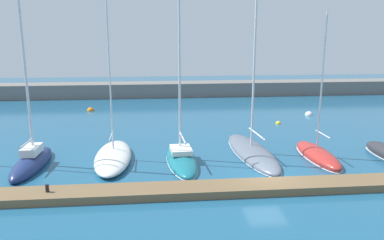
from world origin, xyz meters
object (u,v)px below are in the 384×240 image
Objects in this scene: sailboat_navy_second at (32,161)px; mooring_buoy_yellow at (278,124)px; dock_bollard at (47,188)px; sailboat_white_third at (113,156)px; mooring_buoy_orange at (91,111)px; mooring_buoy_white at (309,115)px; sailboat_slate_fifth at (252,151)px; sailboat_teal_fourth at (181,158)px; sailboat_red_sixth at (317,154)px.

mooring_buoy_yellow is at bearing -61.34° from sailboat_navy_second.
sailboat_white_third is at bearing 65.06° from dock_bollard.
mooring_buoy_orange is at bearing 93.98° from dock_bollard.
mooring_buoy_white is at bearing -11.14° from mooring_buoy_orange.
sailboat_slate_fifth is at bearing 27.23° from dock_bollard.
sailboat_teal_fourth is 0.75× the size of sailboat_slate_fifth.
sailboat_slate_fifth is (10.60, 0.60, -0.11)m from sailboat_white_third.
sailboat_white_third reaches higher than sailboat_teal_fourth.
sailboat_slate_fifth is at bearing 72.35° from sailboat_red_sixth.
mooring_buoy_yellow is 0.67× the size of mooring_buoy_orange.
mooring_buoy_orange is (-25.59, 5.04, 0.00)m from mooring_buoy_white.
mooring_buoy_white is 2.02× the size of dock_bollard.
mooring_buoy_white is at bearing -40.96° from sailboat_slate_fifth.
sailboat_teal_fourth is at bearing -98.51° from sailboat_white_third.
sailboat_slate_fifth is at bearing -80.57° from sailboat_teal_fourth.
dock_bollard is (-23.81, -20.52, 0.69)m from mooring_buoy_white.
mooring_buoy_orange is (-9.72, 19.85, -0.28)m from sailboat_teal_fourth.
mooring_buoy_orange is at bearing 44.35° from sailboat_red_sixth.
mooring_buoy_orange is (-20.02, 20.01, -0.29)m from sailboat_red_sixth.
dock_bollard is (-13.56, -6.98, 0.44)m from sailboat_slate_fifth.
sailboat_slate_fifth reaches higher than sailboat_red_sixth.
sailboat_slate_fifth is at bearing -127.12° from mooring_buoy_white.
sailboat_navy_second reaches higher than dock_bollard.
mooring_buoy_yellow is at bearing 41.44° from dock_bollard.
dock_bollard is (1.78, -25.56, 0.69)m from mooring_buoy_orange.
sailboat_red_sixth is at bearing -93.40° from mooring_buoy_yellow.
mooring_buoy_orange is at bearing 22.83° from sailboat_teal_fourth.
sailboat_navy_second is 1.04× the size of sailboat_teal_fourth.
dock_bollard is at bearing 113.39° from sailboat_slate_fifth.
sailboat_navy_second is 29.21× the size of dock_bollard.
mooring_buoy_yellow is at bearing -142.03° from mooring_buoy_white.
mooring_buoy_yellow is at bearing -23.22° from mooring_buoy_orange.
sailboat_teal_fourth is 21.37× the size of mooring_buoy_yellow.
dock_bollard is (-2.96, -6.38, 0.33)m from sailboat_white_third.
sailboat_navy_second is 14.99× the size of mooring_buoy_orange.
sailboat_white_third is 15.45× the size of mooring_buoy_orange.
sailboat_teal_fourth reaches higher than sailboat_red_sixth.
sailboat_teal_fourth is 21.70m from mooring_buoy_white.
sailboat_teal_fourth is 28.06× the size of dock_bollard.
sailboat_teal_fourth is (10.55, 0.03, -0.14)m from sailboat_navy_second.
mooring_buoy_white is at bearing -56.78° from sailboat_white_third.
mooring_buoy_white is (5.57, 14.97, -0.29)m from sailboat_red_sixth.
dock_bollard is at bearing 154.14° from sailboat_white_third.
mooring_buoy_white is (20.85, 14.14, -0.35)m from sailboat_white_third.
sailboat_navy_second reaches higher than mooring_buoy_white.
dock_bollard is at bearing -139.25° from mooring_buoy_white.
sailboat_slate_fifth is 18.58× the size of mooring_buoy_white.
sailboat_white_third reaches higher than sailboat_navy_second.
sailboat_slate_fifth is at bearing -83.87° from sailboat_navy_second.
dock_bollard is (-18.24, -5.55, 0.40)m from sailboat_red_sixth.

